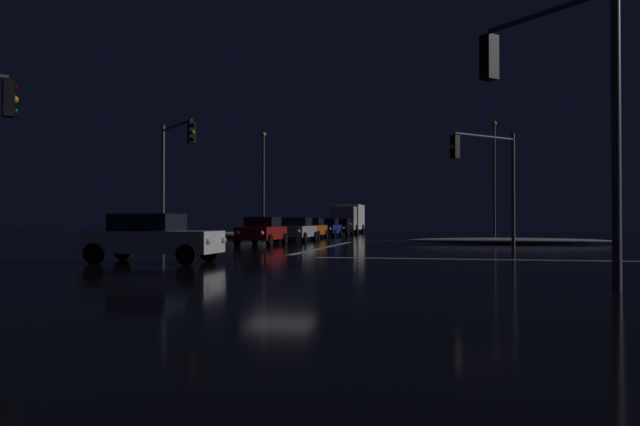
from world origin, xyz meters
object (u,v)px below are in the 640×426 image
(sedan_white_crossing, at_px, (152,238))
(sedan_red, at_px, (262,231))
(sedan_silver, at_px, (296,229))
(box_truck, at_px, (348,218))
(sedan_orange, at_px, (311,228))
(sedan_black, at_px, (340,227))
(streetlamp_left_far, at_px, (264,176))
(traffic_signal_se, at_px, (555,87))
(traffic_signal_nw, at_px, (174,160))
(traffic_signal_ne, at_px, (488,167))
(sedan_blue, at_px, (327,227))
(streetlamp_right_far, at_px, (494,171))

(sedan_white_crossing, bearing_deg, sedan_red, 93.24)
(sedan_silver, bearing_deg, box_truck, 91.03)
(sedan_orange, relative_size, sedan_black, 1.00)
(box_truck, distance_m, sedan_white_crossing, 44.93)
(sedan_black, height_order, streetlamp_left_far, streetlamp_left_far)
(traffic_signal_se, bearing_deg, sedan_red, 122.80)
(streetlamp_left_far, bearing_deg, sedan_black, 33.04)
(sedan_orange, relative_size, traffic_signal_nw, 0.65)
(traffic_signal_ne, height_order, traffic_signal_se, traffic_signal_se)
(sedan_white_crossing, bearing_deg, box_truck, 90.93)
(sedan_blue, xyz_separation_m, sedan_white_crossing, (0.63, -32.72, 0.00))
(sedan_blue, bearing_deg, streetlamp_right_far, 6.34)
(sedan_red, bearing_deg, streetlamp_left_far, 106.74)
(sedan_black, bearing_deg, sedan_silver, -89.44)
(box_truck, distance_m, traffic_signal_ne, 35.28)
(box_truck, bearing_deg, sedan_red, -90.19)
(traffic_signal_se, bearing_deg, sedan_white_crossing, 158.70)
(box_truck, distance_m, traffic_signal_nw, 33.46)
(sedan_silver, height_order, sedan_orange, same)
(traffic_signal_nw, bearing_deg, streetlamp_right_far, 51.32)
(traffic_signal_ne, bearing_deg, sedan_red, 166.49)
(sedan_orange, bearing_deg, sedan_blue, 87.98)
(sedan_white_crossing, distance_m, streetlamp_right_far, 37.00)
(box_truck, height_order, traffic_signal_se, traffic_signal_se)
(traffic_signal_se, bearing_deg, traffic_signal_nw, 135.00)
(sedan_silver, distance_m, traffic_signal_ne, 14.75)
(streetlamp_right_far, bearing_deg, sedan_black, 163.40)
(streetlamp_left_far, bearing_deg, box_truck, 60.67)
(sedan_blue, distance_m, sedan_white_crossing, 32.72)
(sedan_silver, relative_size, traffic_signal_nw, 0.65)
(sedan_red, xyz_separation_m, traffic_signal_se, (12.35, -19.16, 3.37))
(streetlamp_left_far, bearing_deg, traffic_signal_se, -64.79)
(sedan_blue, height_order, streetlamp_right_far, streetlamp_right_far)
(sedan_red, relative_size, sedan_black, 1.00)
(sedan_white_crossing, bearing_deg, sedan_orange, 91.75)
(sedan_blue, relative_size, box_truck, 0.52)
(streetlamp_left_far, bearing_deg, sedan_silver, -64.95)
(sedan_silver, height_order, streetlamp_right_far, streetlamp_right_far)
(traffic_signal_nw, xyz_separation_m, traffic_signal_se, (16.31, -16.31, -0.40))
(sedan_blue, xyz_separation_m, traffic_signal_nw, (-4.15, -20.90, 3.77))
(sedan_white_crossing, bearing_deg, sedan_black, 90.69)
(sedan_silver, xyz_separation_m, traffic_signal_ne, (11.50, -8.71, 3.10))
(sedan_blue, relative_size, traffic_signal_nw, 0.65)
(sedan_blue, xyz_separation_m, box_truck, (-0.10, 12.19, 0.91))
(sedan_orange, xyz_separation_m, traffic_signal_ne, (12.04, -15.38, 3.10))
(sedan_red, relative_size, streetlamp_right_far, 0.45)
(traffic_signal_se, bearing_deg, traffic_signal_ne, 91.11)
(streetlamp_left_far, bearing_deg, sedan_white_crossing, -78.90)
(sedan_red, height_order, sedan_white_crossing, same)
(sedan_red, distance_m, sedan_black, 23.65)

